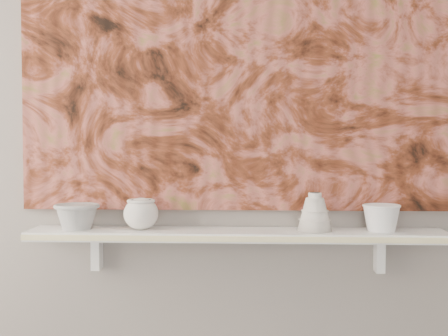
# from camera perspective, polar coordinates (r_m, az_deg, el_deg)

# --- Properties ---
(wall_back) EXTENTS (3.60, 0.00, 3.60)m
(wall_back) POSITION_cam_1_polar(r_m,az_deg,el_deg) (2.18, 1.20, 5.66)
(wall_back) COLOR gray
(wall_back) RESTS_ON floor
(shelf) EXTENTS (1.40, 0.18, 0.03)m
(shelf) POSITION_cam_1_polar(r_m,az_deg,el_deg) (2.10, 1.12, -6.12)
(shelf) COLOR white
(shelf) RESTS_ON wall_back
(shelf_stripe) EXTENTS (1.40, 0.01, 0.02)m
(shelf_stripe) POSITION_cam_1_polar(r_m,az_deg,el_deg) (2.01, 1.04, -6.52)
(shelf_stripe) COLOR beige
(shelf_stripe) RESTS_ON shelf
(bracket_left) EXTENTS (0.03, 0.06, 0.12)m
(bracket_left) POSITION_cam_1_polar(r_m,az_deg,el_deg) (2.25, -11.54, -7.55)
(bracket_left) COLOR white
(bracket_left) RESTS_ON wall_back
(bracket_right) EXTENTS (0.03, 0.06, 0.12)m
(bracket_right) POSITION_cam_1_polar(r_m,az_deg,el_deg) (2.22, 14.02, -7.69)
(bracket_right) COLOR white
(bracket_right) RESTS_ON wall_back
(painting) EXTENTS (1.50, 0.02, 1.10)m
(painting) POSITION_cam_1_polar(r_m,az_deg,el_deg) (2.18, 1.19, 10.67)
(painting) COLOR maroon
(painting) RESTS_ON wall_back
(house_motif) EXTENTS (0.09, 0.00, 0.08)m
(house_motif) POSITION_cam_1_polar(r_m,az_deg,el_deg) (2.18, 13.08, 2.48)
(house_motif) COLOR black
(house_motif) RESTS_ON painting
(bowl_grey) EXTENTS (0.20, 0.20, 0.09)m
(bowl_grey) POSITION_cam_1_polar(r_m,az_deg,el_deg) (2.18, -13.31, -4.31)
(bowl_grey) COLOR #9C9C9A
(bowl_grey) RESTS_ON shelf
(cup_cream) EXTENTS (0.15, 0.15, 0.11)m
(cup_cream) POSITION_cam_1_polar(r_m,az_deg,el_deg) (2.13, -7.59, -4.17)
(cup_cream) COLOR silver
(cup_cream) RESTS_ON shelf
(bell_vessel) EXTENTS (0.14, 0.14, 0.13)m
(bell_vessel) POSITION_cam_1_polar(r_m,az_deg,el_deg) (2.10, 8.30, -3.98)
(bell_vessel) COLOR beige
(bell_vessel) RESTS_ON shelf
(bowl_white) EXTENTS (0.16, 0.16, 0.09)m
(bowl_white) POSITION_cam_1_polar(r_m,az_deg,el_deg) (2.14, 14.20, -4.43)
(bowl_white) COLOR white
(bowl_white) RESTS_ON shelf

